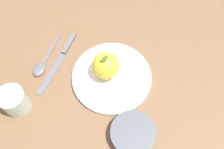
# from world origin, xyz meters

# --- Properties ---
(ground_plane) EXTENTS (2.40, 2.40, 0.00)m
(ground_plane) POSITION_xyz_m (0.00, 0.00, 0.00)
(ground_plane) COLOR brown
(dinner_plate) EXTENTS (0.23, 0.23, 0.01)m
(dinner_plate) POSITION_xyz_m (-0.00, 0.03, 0.01)
(dinner_plate) COLOR white
(dinner_plate) RESTS_ON ground_plane
(apple) EXTENTS (0.08, 0.08, 0.09)m
(apple) POSITION_xyz_m (-0.01, 0.01, 0.05)
(apple) COLOR gold
(apple) RESTS_ON dinner_plate
(side_bowl) EXTENTS (0.12, 0.12, 0.03)m
(side_bowl) POSITION_xyz_m (0.14, 0.14, 0.02)
(side_bowl) COLOR #4C5156
(side_bowl) RESTS_ON ground_plane
(cup) EXTENTS (0.07, 0.07, 0.08)m
(cup) POSITION_xyz_m (0.18, -0.18, 0.04)
(cup) COLOR #B2C6B2
(cup) RESTS_ON ground_plane
(knife) EXTENTS (0.23, 0.02, 0.01)m
(knife) POSITION_xyz_m (-0.01, -0.14, 0.00)
(knife) COLOR #59595E
(knife) RESTS_ON ground_plane
(spoon) EXTENTS (0.16, 0.04, 0.01)m
(spoon) POSITION_xyz_m (0.04, -0.18, 0.01)
(spoon) COLOR #59595E
(spoon) RESTS_ON ground_plane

